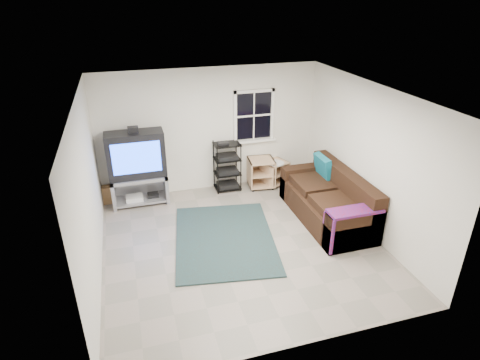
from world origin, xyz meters
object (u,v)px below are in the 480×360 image
object	(u,v)px
av_rack	(227,169)
side_table_right	(274,171)
tv_unit	(137,162)
side_table_left	(261,171)
sofa	(329,201)

from	to	relation	value
av_rack	side_table_right	size ratio (longest dim) A/B	1.74
tv_unit	av_rack	bearing A→B (deg)	2.43
tv_unit	side_table_right	distance (m)	2.96
av_rack	side_table_left	xyz separation A→B (m)	(0.75, -0.03, -0.13)
side_table_left	sofa	bearing A→B (deg)	-65.66
side_table_right	sofa	xyz separation A→B (m)	(0.46, -1.70, 0.05)
side_table_right	tv_unit	bearing A→B (deg)	-178.95
tv_unit	side_table_right	size ratio (longest dim) A/B	2.58
tv_unit	side_table_right	world-z (taller)	tv_unit
tv_unit	sofa	size ratio (longest dim) A/B	0.72
av_rack	side_table_right	world-z (taller)	av_rack
side_table_left	av_rack	bearing A→B (deg)	177.73
side_table_left	sofa	distance (m)	1.87
side_table_right	sofa	world-z (taller)	sofa
side_table_left	side_table_right	xyz separation A→B (m)	(0.31, 0.00, -0.03)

